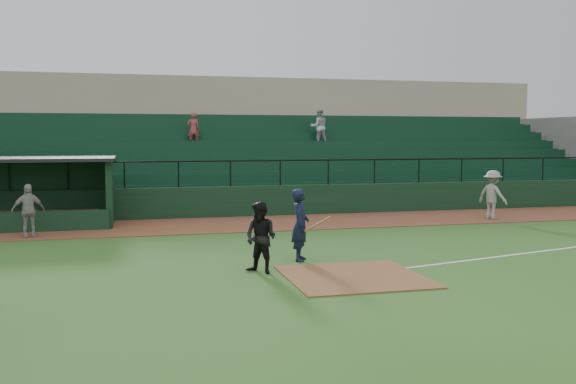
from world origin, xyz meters
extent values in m
plane|color=#2B551B|center=(0.00, 0.00, 0.00)|extent=(90.00, 90.00, 0.00)
cube|color=brown|center=(0.00, 8.00, 0.01)|extent=(40.00, 4.00, 0.03)
cube|color=brown|center=(0.00, -1.00, 0.01)|extent=(3.00, 3.00, 0.03)
cube|color=black|center=(0.00, 10.20, 0.60)|extent=(36.00, 0.35, 1.20)
cylinder|color=black|center=(0.00, 10.20, 2.20)|extent=(36.00, 0.06, 0.06)
cube|color=slate|center=(0.00, 15.10, 1.80)|extent=(36.00, 9.00, 3.60)
cube|color=#0E341E|center=(0.00, 14.60, 2.25)|extent=(34.56, 8.00, 4.05)
cube|color=slate|center=(18.00, 15.15, 2.10)|extent=(0.35, 9.50, 4.20)
cube|color=tan|center=(0.00, 21.60, 3.20)|extent=(38.00, 3.00, 6.40)
cube|color=slate|center=(0.00, 19.60, 3.70)|extent=(36.00, 2.00, 0.20)
imported|color=#B9B9B9|center=(4.34, 15.90, 3.62)|extent=(0.90, 0.70, 1.85)
imported|color=#99383C|center=(-1.85, 15.90, 3.49)|extent=(0.57, 0.38, 1.57)
cube|color=black|center=(-5.50, 9.10, 1.15)|extent=(0.20, 2.60, 2.30)
imported|color=black|center=(-0.66, 1.13, 0.91)|extent=(0.64, 0.77, 1.82)
cylinder|color=olive|center=(-0.26, 0.93, 0.95)|extent=(0.79, 0.34, 0.35)
imported|color=black|center=(-1.92, -0.08, 0.82)|extent=(1.00, 1.01, 1.64)
imported|color=gray|center=(8.45, 6.93, 0.95)|extent=(1.10, 1.36, 1.84)
imported|color=#9E9994|center=(-7.87, 6.64, 0.85)|extent=(1.04, 0.65, 1.65)
camera|label=1|loc=(-4.80, -13.96, 3.11)|focal=39.11mm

